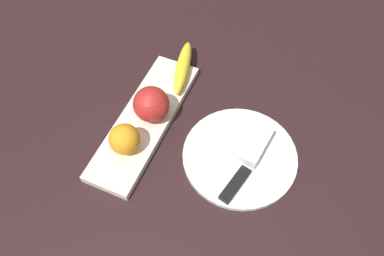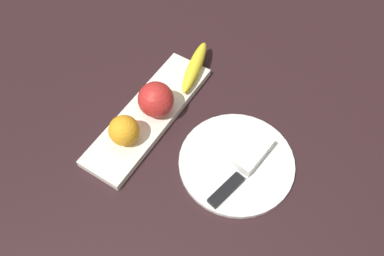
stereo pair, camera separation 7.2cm
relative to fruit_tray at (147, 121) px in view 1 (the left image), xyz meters
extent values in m
plane|color=black|center=(0.03, 0.00, -0.01)|extent=(2.40, 2.40, 0.00)
cube|color=white|center=(0.00, 0.00, 0.00)|extent=(0.38, 0.11, 0.02)
sphere|color=red|center=(0.02, -0.01, 0.05)|extent=(0.08, 0.08, 0.08)
ellipsoid|color=yellow|center=(0.16, -0.02, 0.03)|extent=(0.18, 0.07, 0.03)
sphere|color=orange|center=(-0.09, 0.00, 0.04)|extent=(0.07, 0.07, 0.07)
cylinder|color=white|center=(0.00, -0.23, 0.00)|extent=(0.25, 0.25, 0.01)
cube|color=white|center=(0.03, -0.23, 0.01)|extent=(0.11, 0.10, 0.03)
cube|color=silver|center=(-0.02, -0.26, 0.00)|extent=(0.15, 0.05, 0.00)
cube|color=black|center=(-0.07, -0.24, 0.01)|extent=(0.09, 0.04, 0.01)
camera|label=1|loc=(-0.43, -0.30, 0.75)|focal=36.75mm
camera|label=2|loc=(-0.40, -0.37, 0.75)|focal=36.75mm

